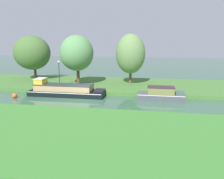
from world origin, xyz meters
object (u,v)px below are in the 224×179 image
(black_barge, at_px, (65,90))
(mooring_post_near, at_px, (93,86))
(willow_tree_centre, at_px, (77,53))
(channel_buoy, at_px, (15,96))
(willow_tree_left, at_px, (32,53))
(willow_tree_right, at_px, (130,54))
(mooring_post_far, at_px, (45,86))
(lamp_post, at_px, (59,71))
(slate_narrowboat, at_px, (161,94))

(black_barge, relative_size, mooring_post_near, 9.76)
(willow_tree_centre, bearing_deg, channel_buoy, -128.88)
(willow_tree_left, height_order, willow_tree_centre, willow_tree_left)
(willow_tree_left, relative_size, willow_tree_centre, 1.00)
(willow_tree_right, xyz_separation_m, mooring_post_near, (-3.91, -4.39, -3.51))
(willow_tree_right, height_order, mooring_post_near, willow_tree_right)
(channel_buoy, bearing_deg, mooring_post_far, 62.19)
(willow_tree_centre, height_order, mooring_post_far, willow_tree_centre)
(willow_tree_centre, relative_size, mooring_post_far, 9.77)
(mooring_post_far, bearing_deg, willow_tree_left, 128.36)
(lamp_post, height_order, channel_buoy, lamp_post)
(willow_tree_centre, bearing_deg, willow_tree_left, 160.30)
(black_barge, height_order, slate_narrowboat, black_barge)
(mooring_post_far, distance_m, channel_buoy, 3.86)
(willow_tree_left, bearing_deg, black_barge, -43.10)
(willow_tree_left, relative_size, lamp_post, 1.98)
(channel_buoy, bearing_deg, slate_narrowboat, 6.88)
(mooring_post_far, bearing_deg, lamp_post, 40.52)
(mooring_post_far, height_order, channel_buoy, mooring_post_far)
(willow_tree_centre, bearing_deg, lamp_post, -138.04)
(slate_narrowboat, relative_size, willow_tree_right, 0.74)
(black_barge, relative_size, willow_tree_left, 1.34)
(willow_tree_right, xyz_separation_m, lamp_post, (-8.52, -3.16, -1.94))
(mooring_post_near, relative_size, mooring_post_far, 1.34)
(slate_narrowboat, bearing_deg, channel_buoy, -173.12)
(slate_narrowboat, bearing_deg, mooring_post_near, 168.83)
(slate_narrowboat, height_order, mooring_post_near, slate_narrowboat)
(slate_narrowboat, height_order, willow_tree_centre, willow_tree_centre)
(slate_narrowboat, bearing_deg, willow_tree_right, 122.52)
(willow_tree_left, height_order, mooring_post_far, willow_tree_left)
(black_barge, xyz_separation_m, willow_tree_left, (-7.61, 7.12, 3.69))
(slate_narrowboat, relative_size, mooring_post_near, 5.52)
(willow_tree_centre, distance_m, lamp_post, 3.19)
(slate_narrowboat, xyz_separation_m, willow_tree_left, (-18.15, 7.12, 3.73))
(willow_tree_left, xyz_separation_m, willow_tree_centre, (7.68, -2.75, 0.17))
(black_barge, height_order, willow_tree_right, willow_tree_right)
(mooring_post_far, bearing_deg, mooring_post_near, 0.00)
(willow_tree_right, relative_size, channel_buoy, 12.36)
(slate_narrowboat, distance_m, willow_tree_left, 19.85)
(mooring_post_far, xyz_separation_m, channel_buoy, (-1.79, -3.39, -0.46))
(willow_tree_centre, distance_m, willow_tree_right, 6.88)
(lamp_post, distance_m, channel_buoy, 6.01)
(slate_narrowboat, relative_size, willow_tree_centre, 0.76)
(slate_narrowboat, xyz_separation_m, willow_tree_right, (-3.76, 5.90, 3.78))
(slate_narrowboat, height_order, willow_tree_right, willow_tree_right)
(mooring_post_far, bearing_deg, slate_narrowboat, -6.30)
(black_barge, bearing_deg, willow_tree_left, 136.90)
(willow_tree_left, distance_m, lamp_post, 7.56)
(willow_tree_centre, xyz_separation_m, willow_tree_right, (6.71, 1.53, -0.12))
(black_barge, distance_m, slate_narrowboat, 10.54)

